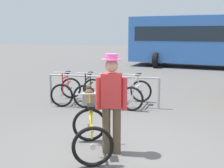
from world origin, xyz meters
TOP-DOWN VIEW (x-y plane):
  - ground_plane at (0.00, 0.00)m, footprint 80.00×80.00m
  - bike_rack_rail at (-0.73, 2.89)m, footprint 3.21×0.23m
  - racked_bike_red at (-1.87, 3.13)m, footprint 0.71×1.13m
  - racked_bike_black at (-1.18, 3.09)m, footprint 0.68×1.09m
  - racked_bike_teal at (-0.48, 3.06)m, footprint 0.77×1.16m
  - racked_bike_white at (0.22, 3.02)m, footprint 0.87×1.22m
  - featured_bicycle at (-0.40, -0.04)m, footprint 0.93×1.25m
  - person_with_featured_bike at (-0.02, -0.11)m, footprint 0.53×0.32m
  - bus_distant at (4.29, 12.19)m, footprint 10.31×4.95m

SIDE VIEW (x-z plane):
  - ground_plane at x=0.00m, z-range 0.00..0.00m
  - racked_bike_red at x=-1.87m, z-range -0.12..0.86m
  - racked_bike_black at x=-1.18m, z-range -0.12..0.85m
  - racked_bike_teal at x=-0.48m, z-range -0.12..0.85m
  - racked_bike_white at x=0.22m, z-range -0.12..0.86m
  - featured_bicycle at x=-0.40m, z-range -0.06..1.03m
  - bike_rack_rail at x=-0.73m, z-range 0.23..1.10m
  - person_with_featured_bike at x=-0.02m, z-range 0.09..1.81m
  - bus_distant at x=4.29m, z-range 0.20..3.28m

